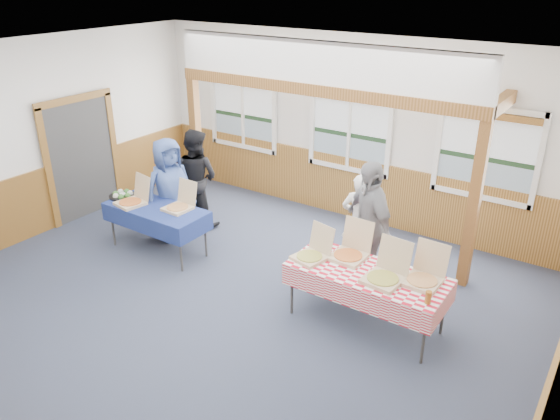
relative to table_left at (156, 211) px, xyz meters
The scene contains 28 objects.
floor 2.03m from the table_left, 17.44° to the right, with size 8.00×8.00×0.00m, color #252A3C.
ceiling 3.15m from the table_left, 17.44° to the right, with size 8.00×8.00×0.00m, color white.
wall_back 3.56m from the table_left, 58.13° to the left, with size 8.00×8.00×0.00m, color silver.
wall_left 2.43m from the table_left, 165.29° to the right, with size 8.00×8.00×0.00m, color silver.
wainscot_back 3.43m from the table_left, 57.91° to the left, with size 7.98×0.05×1.10m, color brown.
wainscot_left 2.23m from the table_left, 165.13° to the right, with size 0.05×6.98×1.10m, color brown.
wainscot_right 5.83m from the table_left, ahead, with size 0.05×6.98×1.10m, color brown.
cased_opening 2.19m from the table_left, behind, with size 0.06×1.30×2.10m, color #353535.
window_left 3.09m from the table_left, 99.44° to the left, with size 1.56×0.10×1.46m.
window_mid 3.55m from the table_left, 57.75° to the left, with size 1.56×0.10×1.46m.
window_right 5.13m from the table_left, 35.00° to the left, with size 1.56×0.10×1.46m.
post_left 1.92m from the table_left, 111.47° to the left, with size 0.15×0.15×2.40m, color brown.
post_right 4.68m from the table_left, 21.80° to the left, with size 0.15×0.15×2.40m, color brown.
cross_beam 3.09m from the table_left, 43.51° to the left, with size 5.15×0.18×0.18m, color brown.
table_left is the anchor object (origin of this frame).
table_right 3.58m from the table_left, ahead, with size 2.11×1.41×0.76m.
pizza_box_a 0.43m from the table_left, 164.59° to the right, with size 0.47×0.54×0.43m.
pizza_box_b 0.41m from the table_left, 24.70° to the left, with size 0.40×0.48×0.41m.
pizza_box_c 2.84m from the table_left, ahead, with size 0.47×0.53×0.41m.
pizza_box_d 3.24m from the table_left, ahead, with size 0.42×0.51×0.45m.
pizza_box_e 3.83m from the table_left, ahead, with size 0.47×0.56×0.47m.
pizza_box_f 4.24m from the table_left, ahead, with size 0.42×0.51×0.44m.
veggie_tray 0.76m from the table_left, behind, with size 0.43×0.43×0.10m.
drink_glass 4.43m from the table_left, ahead, with size 0.07×0.07×0.15m, color #945518.
woman_white 3.14m from the table_left, 24.33° to the left, with size 0.55×0.36×1.51m, color silver.
woman_black 1.13m from the table_left, 98.54° to the left, with size 0.83×0.65×1.72m, color black.
man_blue 0.55m from the table_left, 109.85° to the left, with size 0.84×0.54×1.71m, color #38508D.
person_grey 3.30m from the table_left, 16.45° to the left, with size 1.09×0.45×1.86m, color gray.
Camera 1 is at (4.10, -4.75, 4.18)m, focal length 35.00 mm.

